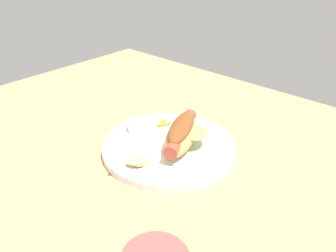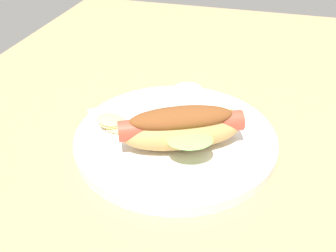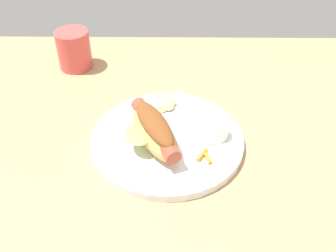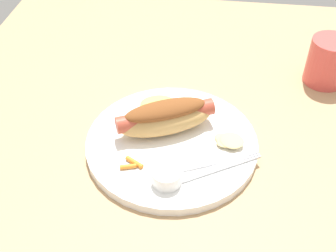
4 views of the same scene
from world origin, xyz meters
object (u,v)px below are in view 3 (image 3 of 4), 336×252
(hot_dog, at_px, (154,129))
(carrot_garnish, at_px, (204,156))
(chips_pile, at_px, (165,104))
(drinking_cup, at_px, (74,50))
(fork, at_px, (198,113))
(sauce_ramekin, at_px, (216,131))
(plate, at_px, (167,140))
(knife, at_px, (193,119))

(hot_dog, xyz_separation_m, carrot_garnish, (-0.09, 0.04, -0.03))
(chips_pile, distance_m, drinking_cup, 0.29)
(fork, relative_size, chips_pile, 2.41)
(hot_dog, xyz_separation_m, sauce_ramekin, (-0.12, -0.02, -0.02))
(plate, bearing_deg, drinking_cup, -50.76)
(plate, distance_m, knife, 0.07)
(hot_dog, xyz_separation_m, drinking_cup, (0.20, -0.29, 0.00))
(chips_pile, xyz_separation_m, drinking_cup, (0.22, -0.18, 0.02))
(sauce_ramekin, bearing_deg, fork, -64.79)
(hot_dog, xyz_separation_m, fork, (-0.08, -0.08, -0.03))
(plate, bearing_deg, fork, -130.30)
(sauce_ramekin, bearing_deg, chips_pile, -43.01)
(plate, distance_m, chips_pile, 0.10)
(knife, bearing_deg, carrot_garnish, 164.91)
(knife, bearing_deg, hot_dog, 106.59)
(sauce_ramekin, distance_m, drinking_cup, 0.42)
(fork, distance_m, chips_pile, 0.07)
(chips_pile, height_order, carrot_garnish, chips_pile)
(hot_dog, height_order, drinking_cup, drinking_cup)
(plate, xyz_separation_m, sauce_ramekin, (-0.09, -0.00, 0.02))
(drinking_cup, bearing_deg, hot_dog, 125.10)
(plate, bearing_deg, chips_pile, -86.88)
(sauce_ramekin, height_order, fork, sauce_ramekin)
(carrot_garnish, bearing_deg, chips_pile, -64.43)
(knife, bearing_deg, fork, -47.57)
(knife, distance_m, chips_pile, 0.07)
(chips_pile, bearing_deg, plate, 93.12)
(fork, xyz_separation_m, carrot_garnish, (-0.01, 0.13, 0.00))
(knife, relative_size, drinking_cup, 1.71)
(hot_dog, bearing_deg, chips_pile, -35.08)
(hot_dog, relative_size, carrot_garnish, 4.64)
(hot_dog, relative_size, chips_pile, 2.84)
(fork, xyz_separation_m, drinking_cup, (0.29, -0.21, 0.03))
(sauce_ramekin, relative_size, knife, 0.28)
(drinking_cup, bearing_deg, fork, 144.22)
(fork, height_order, carrot_garnish, carrot_garnish)
(chips_pile, relative_size, drinking_cup, 0.65)
(plate, height_order, chips_pile, chips_pile)
(plate, relative_size, chips_pile, 4.74)
(plate, relative_size, knife, 1.81)
(hot_dog, height_order, sauce_ramekin, hot_dog)
(plate, relative_size, fork, 1.96)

